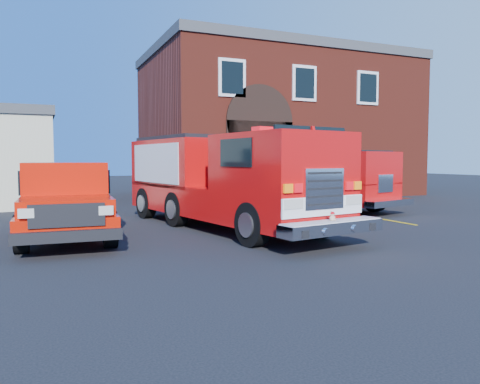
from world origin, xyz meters
name	(u,v)px	position (x,y,z in m)	size (l,w,h in m)	color
ground	(223,236)	(0.00, 0.00, 0.00)	(100.00, 100.00, 0.00)	black
parking_stripe_near	(385,220)	(6.50, 1.00, 0.00)	(0.12, 3.00, 0.01)	yellow
parking_stripe_mid	(335,211)	(6.50, 4.00, 0.00)	(0.12, 3.00, 0.01)	yellow
parking_stripe_far	(297,205)	(6.50, 7.00, 0.00)	(0.12, 3.00, 0.01)	yellow
fire_station	(275,125)	(8.99, 13.98, 4.25)	(15.20, 10.20, 8.45)	maroon
fire_engine	(222,179)	(0.60, 1.57, 1.52)	(4.26, 9.81, 2.93)	black
pickup_truck	(66,202)	(-3.97, 1.55, 0.96)	(2.49, 6.30, 2.03)	black
secondary_truck	(308,176)	(6.11, 5.50, 1.41)	(4.54, 8.36, 2.59)	black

